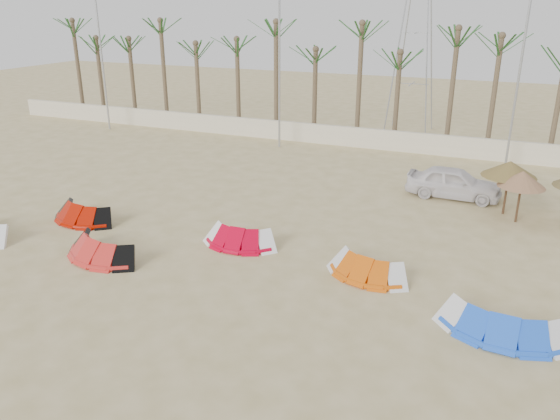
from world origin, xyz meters
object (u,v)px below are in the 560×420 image
at_px(kite_red_left, 87,211).
at_px(kite_red_right, 242,234).
at_px(parasol_mid, 522,179).
at_px(parasol_left, 510,169).
at_px(car, 454,183).
at_px(kite_blue, 505,318).
at_px(kite_red_mid, 105,245).
at_px(kite_orange, 369,264).

relative_size(kite_red_left, kite_red_right, 1.10).
bearing_deg(kite_red_right, kite_red_left, -177.35).
bearing_deg(parasol_mid, parasol_left, 123.58).
bearing_deg(car, kite_blue, -165.46).
xyz_separation_m(kite_red_left, kite_red_mid, (3.21, -2.62, 0.00)).
xyz_separation_m(kite_orange, parasol_mid, (4.69, 7.37, 1.54)).
relative_size(kite_red_mid, kite_red_right, 1.21).
distance_m(kite_red_right, car, 11.40).
bearing_deg(kite_blue, parasol_mid, 88.94).
height_order(kite_red_mid, kite_red_right, same).
distance_m(kite_blue, car, 11.83).
relative_size(parasol_left, parasol_mid, 1.07).
bearing_deg(car, parasol_mid, -126.16).
bearing_deg(parasol_mid, car, 142.83).
relative_size(kite_blue, parasol_left, 1.51).
bearing_deg(car, kite_red_mid, 137.66).
xyz_separation_m(kite_red_right, car, (7.00, 8.98, 0.35)).
bearing_deg(kite_red_left, kite_blue, -7.14).
distance_m(kite_orange, kite_blue, 4.90).
xyz_separation_m(kite_blue, car, (-2.77, 11.49, 0.34)).
bearing_deg(kite_red_left, kite_orange, -1.21).
distance_m(kite_red_right, kite_blue, 10.09).
height_order(kite_red_left, car, car).
bearing_deg(parasol_left, kite_orange, -116.85).
xyz_separation_m(kite_red_left, kite_red_right, (7.49, 0.35, -0.00)).
xyz_separation_m(kite_red_mid, parasol_left, (13.67, 10.55, 1.71)).
distance_m(kite_orange, parasol_mid, 8.87).
relative_size(kite_orange, parasol_left, 1.29).
distance_m(kite_red_mid, kite_red_right, 5.21).
bearing_deg(kite_red_right, parasol_mid, 34.21).
height_order(kite_red_left, kite_red_right, same).
relative_size(kite_red_mid, parasol_mid, 1.57).
height_order(kite_red_right, car, car).
distance_m(kite_red_mid, kite_blue, 14.06).
bearing_deg(kite_blue, kite_red_left, 172.86).
bearing_deg(kite_red_right, kite_blue, -14.40).
relative_size(kite_red_left, parasol_mid, 1.43).
bearing_deg(kite_red_mid, kite_red_left, 140.78).
bearing_deg(parasol_left, kite_blue, -87.88).
distance_m(kite_orange, car, 9.77).
bearing_deg(parasol_left, car, 149.56).
bearing_deg(kite_blue, car, 103.53).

